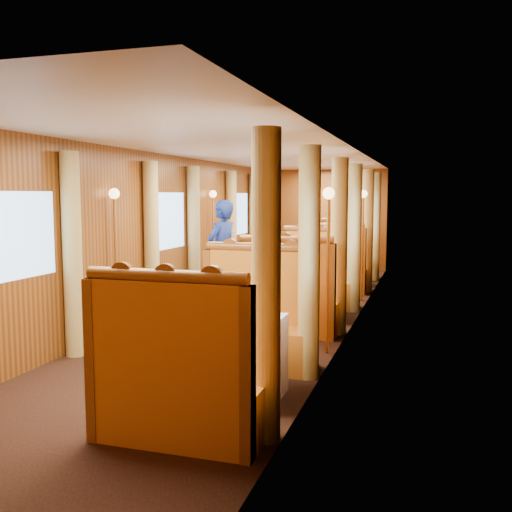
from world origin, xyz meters
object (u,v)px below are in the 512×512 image
at_px(banquette_near_aft, 256,328).
at_px(rose_vase_mid, 308,258).
at_px(tea_tray, 213,318).
at_px(teapot_back, 217,309).
at_px(teapot_left, 205,311).
at_px(steward, 222,254).
at_px(table_far, 340,266).
at_px(passenger, 315,264).
at_px(banquette_far_aft, 347,259).
at_px(banquette_mid_aft, 317,281).
at_px(teapot_right, 216,313).
at_px(rose_vase_far, 342,240).
at_px(table_near, 224,357).
at_px(table_mid, 304,294).
at_px(banquette_mid_fwd, 288,303).
at_px(fruit_plate, 255,320).
at_px(banquette_far_fwd, 332,270).
at_px(banquette_near_fwd, 177,388).

relative_size(banquette_near_aft, rose_vase_mid, 3.72).
xyz_separation_m(tea_tray, teapot_back, (-0.01, 0.11, 0.06)).
xyz_separation_m(teapot_left, steward, (-1.38, 4.12, 0.07)).
height_order(banquette_near_aft, table_far, banquette_near_aft).
xyz_separation_m(table_far, passenger, (-0.00, -2.69, 0.37)).
bearing_deg(banquette_far_aft, banquette_mid_aft, -90.00).
xyz_separation_m(teapot_right, rose_vase_far, (0.05, 7.16, 0.12)).
distance_m(table_far, teapot_back, 6.98).
relative_size(table_near, teapot_left, 6.17).
relative_size(table_mid, teapot_back, 6.10).
xyz_separation_m(banquette_near_aft, table_far, (0.00, 5.99, -0.05)).
distance_m(banquette_near_aft, banquette_mid_fwd, 1.47).
relative_size(table_far, fruit_plate, 5.26).
distance_m(banquette_far_fwd, steward, 2.52).
relative_size(banquette_mid_fwd, teapot_right, 8.83).
relative_size(banquette_far_fwd, banquette_far_aft, 1.00).
relative_size(banquette_mid_fwd, passenger, 1.76).
xyz_separation_m(banquette_mid_fwd, tea_tray, (-0.07, -2.56, 0.33)).
height_order(banquette_mid_aft, rose_vase_far, banquette_mid_aft).
bearing_deg(tea_tray, banquette_far_fwd, 89.36).
bearing_deg(table_far, fruit_plate, -87.31).
bearing_deg(steward, banquette_far_fwd, 161.06).
distance_m(teapot_left, passenger, 4.40).
distance_m(table_near, teapot_left, 0.48).
distance_m(tea_tray, rose_vase_mid, 3.61).
distance_m(banquette_near_aft, rose_vase_mid, 2.56).
xyz_separation_m(table_near, rose_vase_mid, (0.04, 3.53, 0.55)).
bearing_deg(banquette_near_fwd, table_mid, 90.00).
height_order(banquette_near_aft, teapot_right, banquette_near_aft).
height_order(table_far, steward, steward).
xyz_separation_m(banquette_mid_fwd, banquette_mid_aft, (0.00, 2.03, 0.00)).
xyz_separation_m(banquette_near_aft, passenger, (-0.00, 3.29, 0.32)).
height_order(teapot_right, passenger, passenger).
distance_m(fruit_plate, rose_vase_mid, 3.65).
xyz_separation_m(table_near, fruit_plate, (0.33, -0.11, 0.39)).
height_order(tea_tray, rose_vase_far, rose_vase_far).
xyz_separation_m(banquette_far_fwd, rose_vase_far, (0.02, 1.04, 0.50)).
distance_m(banquette_far_fwd, rose_vase_mid, 2.51).
bearing_deg(table_near, tea_tray, -130.99).
height_order(rose_vase_mid, steward, steward).
height_order(banquette_far_fwd, teapot_right, banquette_far_fwd).
xyz_separation_m(tea_tray, teapot_right, (0.04, -0.05, 0.05)).
bearing_deg(banquette_far_aft, tea_tray, -90.48).
bearing_deg(passenger, banquette_mid_aft, 90.00).
distance_m(banquette_mid_fwd, rose_vase_mid, 1.16).
relative_size(table_near, banquette_near_aft, 0.78).
xyz_separation_m(banquette_mid_aft, table_far, (0.00, 2.49, -0.05)).
relative_size(banquette_near_fwd, banquette_mid_aft, 1.00).
xyz_separation_m(banquette_near_fwd, banquette_far_aft, (0.00, 9.03, 0.00)).
distance_m(teapot_left, teapot_right, 0.12).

